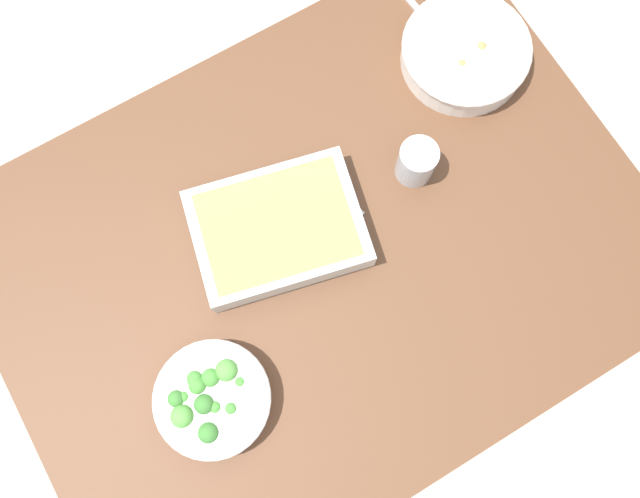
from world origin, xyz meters
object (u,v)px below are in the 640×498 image
object	(u,v)px
broccoli_bowl	(212,399)
spoon_by_stew	(437,31)
baking_dish	(278,229)
fork_on_table	(332,236)
stew_bowl	(465,53)
drink_cup	(416,163)

from	to	relation	value
broccoli_bowl	spoon_by_stew	xyz separation A→B (m)	(-0.72, -0.41, -0.03)
baking_dish	fork_on_table	size ratio (longest dim) A/B	1.95
stew_bowl	fork_on_table	distance (m)	0.45
stew_bowl	baking_dish	world-z (taller)	same
broccoli_bowl	stew_bowl	bearing A→B (deg)	-155.87
stew_bowl	drink_cup	size ratio (longest dim) A/B	2.95
broccoli_bowl	drink_cup	distance (m)	0.56
broccoli_bowl	spoon_by_stew	bearing A→B (deg)	-150.67
drink_cup	fork_on_table	xyz separation A→B (m)	(0.20, 0.03, -0.04)
broccoli_bowl	spoon_by_stew	distance (m)	0.83
stew_bowl	broccoli_bowl	bearing A→B (deg)	24.13
stew_bowl	fork_on_table	bearing A→B (deg)	23.94
broccoli_bowl	fork_on_table	bearing A→B (deg)	-155.62
baking_dish	spoon_by_stew	distance (m)	0.52
baking_dish	drink_cup	size ratio (longest dim) A/B	4.04
broccoli_bowl	baking_dish	bearing A→B (deg)	-140.21
broccoli_bowl	fork_on_table	world-z (taller)	broccoli_bowl
fork_on_table	stew_bowl	bearing A→B (deg)	-156.06
broccoli_bowl	drink_cup	world-z (taller)	drink_cup
spoon_by_stew	baking_dish	bearing A→B (deg)	22.98
broccoli_bowl	spoon_by_stew	world-z (taller)	broccoli_bowl
baking_dish	stew_bowl	bearing A→B (deg)	-165.68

